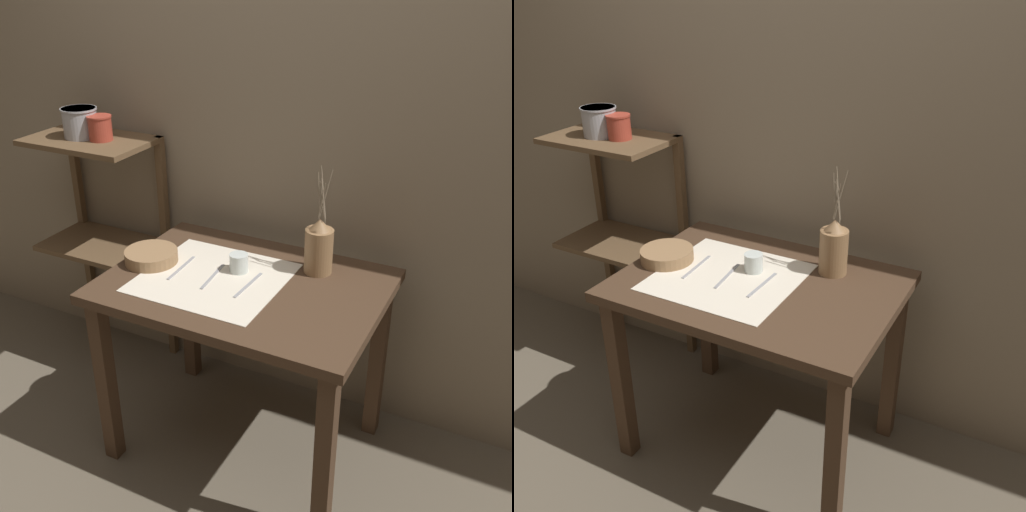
# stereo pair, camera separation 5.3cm
# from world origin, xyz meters

# --- Properties ---
(ground_plane) EXTENTS (12.00, 12.00, 0.00)m
(ground_plane) POSITION_xyz_m (0.00, 0.00, 0.00)
(ground_plane) COLOR brown
(stone_wall_back) EXTENTS (7.00, 0.06, 2.40)m
(stone_wall_back) POSITION_xyz_m (0.00, 0.48, 1.20)
(stone_wall_back) COLOR #7A6B56
(stone_wall_back) RESTS_ON ground_plane
(wooden_table) EXTENTS (1.05, 0.75, 0.80)m
(wooden_table) POSITION_xyz_m (0.00, 0.00, 0.67)
(wooden_table) COLOR #422D1E
(wooden_table) RESTS_ON ground_plane
(wooden_shelf_unit) EXTENTS (0.56, 0.36, 1.17)m
(wooden_shelf_unit) POSITION_xyz_m (-0.91, 0.29, 0.83)
(wooden_shelf_unit) COLOR brown
(wooden_shelf_unit) RESTS_ON ground_plane
(linen_cloth) EXTENTS (0.54, 0.50, 0.00)m
(linen_cloth) POSITION_xyz_m (-0.12, -0.03, 0.80)
(linen_cloth) COLOR beige
(linen_cloth) RESTS_ON wooden_table
(pitcher_with_flowers) EXTENTS (0.11, 0.11, 0.42)m
(pitcher_with_flowers) POSITION_xyz_m (0.22, 0.20, 0.90)
(pitcher_with_flowers) COLOR olive
(pitcher_with_flowers) RESTS_ON wooden_table
(wooden_bowl) EXTENTS (0.21, 0.21, 0.05)m
(wooden_bowl) POSITION_xyz_m (-0.41, -0.02, 0.82)
(wooden_bowl) COLOR #8E6B47
(wooden_bowl) RESTS_ON wooden_table
(glass_tumbler_near) EXTENTS (0.07, 0.07, 0.07)m
(glass_tumbler_near) POSITION_xyz_m (-0.06, 0.06, 0.84)
(glass_tumbler_near) COLOR silver
(glass_tumbler_near) RESTS_ON wooden_table
(fork_inner) EXTENTS (0.02, 0.21, 0.00)m
(fork_inner) POSITION_xyz_m (-0.27, -0.02, 0.80)
(fork_inner) COLOR #939399
(fork_inner) RESTS_ON wooden_table
(fork_outer) EXTENTS (0.03, 0.21, 0.00)m
(fork_outer) POSITION_xyz_m (-0.12, -0.03, 0.80)
(fork_outer) COLOR #939399
(fork_outer) RESTS_ON wooden_table
(knife_center) EXTENTS (0.02, 0.21, 0.00)m
(knife_center) POSITION_xyz_m (0.03, -0.02, 0.80)
(knife_center) COLOR #939399
(knife_center) RESTS_ON wooden_table
(metal_pot_large) EXTENTS (0.16, 0.16, 0.13)m
(metal_pot_large) POSITION_xyz_m (-0.95, 0.26, 1.24)
(metal_pot_large) COLOR #939399
(metal_pot_large) RESTS_ON wooden_shelf_unit
(metal_pot_small) EXTENTS (0.11, 0.11, 0.11)m
(metal_pot_small) POSITION_xyz_m (-0.84, 0.26, 1.23)
(metal_pot_small) COLOR #9E3828
(metal_pot_small) RESTS_ON wooden_shelf_unit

